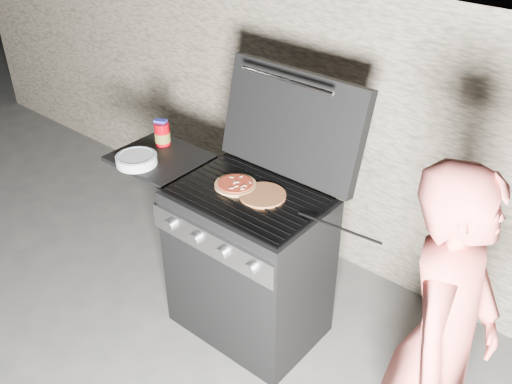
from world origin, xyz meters
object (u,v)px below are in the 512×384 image
Objects in this scene: pizza_topped at (235,184)px; sauce_jar at (162,134)px; person at (440,344)px; gas_grill at (216,246)px.

sauce_jar is at bearing 171.91° from pizza_topped.
pizza_topped is at bearing 75.07° from person.
gas_grill is 0.84× the size of person.
sauce_jar is (-0.65, 0.09, 0.05)m from pizza_topped.
sauce_jar is (-0.51, 0.11, 0.52)m from gas_grill.
sauce_jar is at bearing 75.80° from person.
sauce_jar is 1.95m from person.
person is (1.26, -0.23, -0.12)m from pizza_topped.
gas_grill is 9.77× the size of sauce_jar.
gas_grill is at bearing 76.92° from person.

